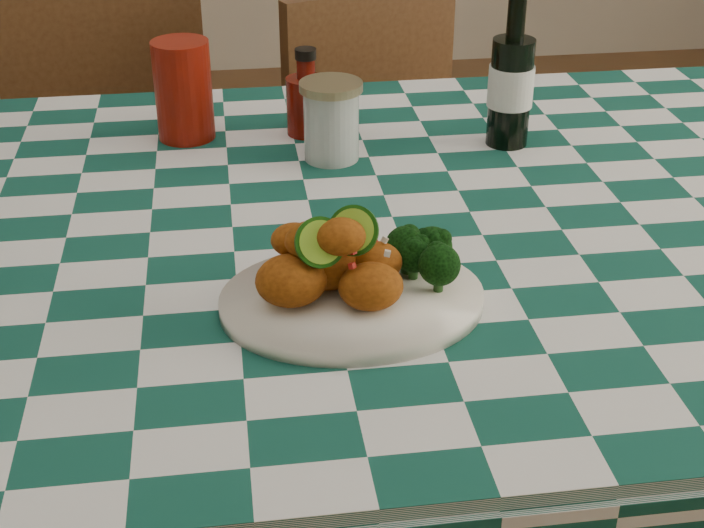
{
  "coord_description": "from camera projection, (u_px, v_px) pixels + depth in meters",
  "views": [
    {
      "loc": [
        -0.11,
        -1.11,
        1.36
      ],
      "look_at": [
        0.02,
        -0.21,
        0.84
      ],
      "focal_mm": 50.0,
      "sensor_mm": 36.0,
      "label": 1
    }
  ],
  "objects": [
    {
      "name": "wooden_chair_left",
      "position": [
        137.0,
        195.0,
        2.03
      ],
      "size": [
        0.55,
        0.56,
        0.95
      ],
      "primitive_type": null,
      "rotation": [
        0.0,
        0.0,
        0.3
      ],
      "color": "#472814",
      "rests_on": "ground"
    },
    {
      "name": "plate",
      "position": [
        352.0,
        301.0,
        1.07
      ],
      "size": [
        0.29,
        0.23,
        0.02
      ],
      "primitive_type": null,
      "rotation": [
        0.0,
        0.0,
        0.01
      ],
      "color": "white",
      "rests_on": "dining_table"
    },
    {
      "name": "beer_bottle",
      "position": [
        512.0,
        70.0,
        1.42
      ],
      "size": [
        0.09,
        0.09,
        0.23
      ],
      "primitive_type": null,
      "rotation": [
        0.0,
        0.0,
        -0.38
      ],
      "color": "black",
      "rests_on": "dining_table"
    },
    {
      "name": "red_tumbler",
      "position": [
        183.0,
        90.0,
        1.46
      ],
      "size": [
        0.1,
        0.1,
        0.15
      ],
      "primitive_type": "cylinder",
      "rotation": [
        0.0,
        0.0,
        -0.13
      ],
      "color": "maroon",
      "rests_on": "dining_table"
    },
    {
      "name": "fried_chicken_pile",
      "position": [
        340.0,
        257.0,
        1.04
      ],
      "size": [
        0.14,
        0.11,
        0.09
      ],
      "primitive_type": null,
      "color": "#A44E0F",
      "rests_on": "plate"
    },
    {
      "name": "dining_table",
      "position": [
        318.0,
        459.0,
        1.44
      ],
      "size": [
        1.66,
        1.06,
        0.79
      ],
      "primitive_type": null,
      "color": "#124B3E",
      "rests_on": "ground"
    },
    {
      "name": "broccoli_side",
      "position": [
        423.0,
        262.0,
        1.07
      ],
      "size": [
        0.07,
        0.07,
        0.05
      ],
      "primitive_type": null,
      "color": "black",
      "rests_on": "plate"
    },
    {
      "name": "ketchup_bottle",
      "position": [
        306.0,
        92.0,
        1.48
      ],
      "size": [
        0.08,
        0.08,
        0.13
      ],
      "primitive_type": null,
      "rotation": [
        0.0,
        0.0,
        -0.37
      ],
      "color": "#5E0C04",
      "rests_on": "dining_table"
    },
    {
      "name": "wooden_chair_right",
      "position": [
        412.0,
        216.0,
        2.04
      ],
      "size": [
        0.52,
        0.53,
        0.86
      ],
      "primitive_type": null,
      "rotation": [
        0.0,
        0.0,
        0.38
      ],
      "color": "#472814",
      "rests_on": "ground"
    },
    {
      "name": "mason_jar",
      "position": [
        331.0,
        121.0,
        1.4
      ],
      "size": [
        0.1,
        0.1,
        0.12
      ],
      "primitive_type": null,
      "rotation": [
        0.0,
        0.0,
        0.06
      ],
      "color": "#B2BCBA",
      "rests_on": "dining_table"
    }
  ]
}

